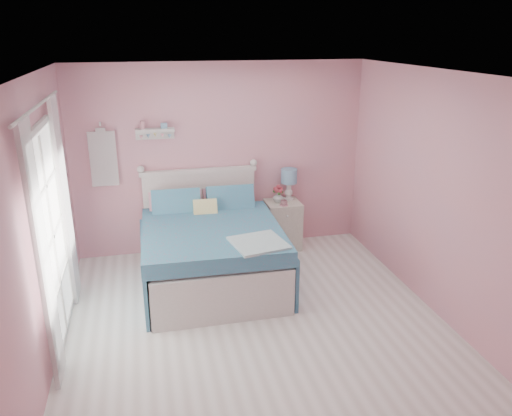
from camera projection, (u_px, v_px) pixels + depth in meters
name	position (u px, v px, depth m)	size (l,w,h in m)	color
floor	(259.00, 329.00, 5.25)	(4.50, 4.50, 0.00)	silver
room_shell	(259.00, 185.00, 4.72)	(4.50, 4.50, 4.50)	pink
bed	(210.00, 250.00, 6.16)	(1.66, 2.07, 1.19)	silver
nightstand	(283.00, 225.00, 7.14)	(0.48, 0.47, 0.69)	beige
table_lamp	(289.00, 178.00, 7.03)	(0.23, 0.23, 0.45)	white
vase	(278.00, 197.00, 6.99)	(0.15, 0.15, 0.15)	silver
teacup	(284.00, 203.00, 6.87)	(0.10, 0.10, 0.08)	#BE7F8A
roses	(278.00, 189.00, 6.95)	(0.14, 0.11, 0.12)	#C24251
wall_shelf	(155.00, 131.00, 6.49)	(0.50, 0.15, 0.25)	silver
hanging_dress	(103.00, 159.00, 6.45)	(0.34, 0.03, 0.72)	white
french_door	(52.00, 237.00, 4.83)	(0.04, 1.32, 2.16)	silver
curtain_near	(43.00, 259.00, 4.13)	(0.04, 0.40, 2.32)	white
curtain_far	(65.00, 202.00, 5.49)	(0.04, 0.40, 2.32)	white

